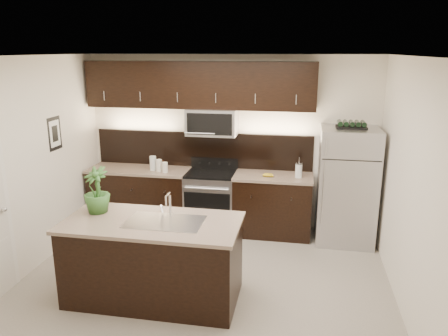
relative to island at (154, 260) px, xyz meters
name	(u,v)px	position (x,y,z in m)	size (l,w,h in m)	color
ground	(203,284)	(0.48, 0.37, -0.47)	(4.50, 4.50, 0.00)	gray
room_walls	(190,149)	(0.37, 0.33, 1.22)	(4.52, 4.02, 2.71)	silver
counter_run	(199,200)	(0.02, 2.06, 0.00)	(3.51, 0.65, 0.94)	black
upper_fixtures	(201,92)	(0.05, 2.20, 1.67)	(3.49, 0.40, 1.66)	black
island	(154,260)	(0.00, 0.00, 0.00)	(1.96, 0.96, 0.94)	black
sink_faucet	(165,220)	(0.15, 0.01, 0.48)	(0.84, 0.50, 0.28)	silver
refrigerator	(347,186)	(2.26, 2.00, 0.38)	(0.82, 0.74, 1.70)	#B2B2B7
wine_rack	(351,125)	(2.26, 2.00, 1.28)	(0.42, 0.26, 0.10)	black
plant	(96,190)	(-0.71, 0.15, 0.74)	(0.30, 0.30, 0.54)	#316026
canisters	(157,165)	(-0.60, 1.97, 0.57)	(0.32, 0.19, 0.22)	silver
french_press	(299,170)	(1.56, 2.01, 0.58)	(0.10, 0.10, 0.30)	silver
bananas	(265,175)	(1.08, 1.98, 0.49)	(0.16, 0.13, 0.05)	gold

